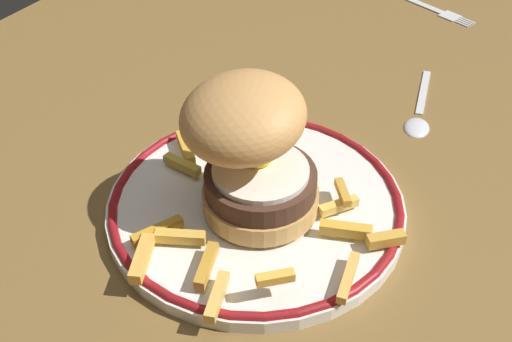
{
  "coord_description": "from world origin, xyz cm",
  "views": [
    {
      "loc": [
        -34.56,
        -19.15,
        38.32
      ],
      "look_at": [
        0.01,
        1.59,
        4.6
      ],
      "focal_mm": 44.44,
      "sensor_mm": 36.0,
      "label": 1
    }
  ],
  "objects_px": {
    "spoon": "(419,117)",
    "dinner_plate": "(256,204)",
    "burger": "(250,147)",
    "fork": "(430,7)"
  },
  "relations": [
    {
      "from": "spoon",
      "to": "dinner_plate",
      "type": "bearing_deg",
      "value": 160.16
    },
    {
      "from": "burger",
      "to": "spoon",
      "type": "height_order",
      "value": "burger"
    },
    {
      "from": "dinner_plate",
      "to": "spoon",
      "type": "height_order",
      "value": "dinner_plate"
    },
    {
      "from": "burger",
      "to": "spoon",
      "type": "xyz_separation_m",
      "value": [
        0.21,
        -0.08,
        -0.07
      ]
    },
    {
      "from": "burger",
      "to": "dinner_plate",
      "type": "bearing_deg",
      "value": -10.83
    },
    {
      "from": "burger",
      "to": "spoon",
      "type": "relative_size",
      "value": 1.02
    },
    {
      "from": "dinner_plate",
      "to": "spoon",
      "type": "xyz_separation_m",
      "value": [
        0.21,
        -0.07,
        -0.0
      ]
    },
    {
      "from": "spoon",
      "to": "fork",
      "type": "bearing_deg",
      "value": 16.63
    },
    {
      "from": "dinner_plate",
      "to": "fork",
      "type": "xyz_separation_m",
      "value": [
        0.47,
        0.0,
        -0.01
      ]
    },
    {
      "from": "dinner_plate",
      "to": "spoon",
      "type": "relative_size",
      "value": 1.94
    }
  ]
}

